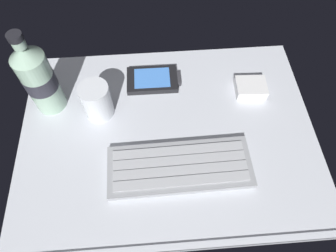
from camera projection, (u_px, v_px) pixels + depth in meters
The scene contains 6 objects.
ground_plane at pixel (168, 136), 66.80cm from camera, with size 64.00×48.00×2.80cm.
keyboard at pixel (180, 167), 61.16cm from camera, with size 29.17×11.47×1.70cm.
handheld_device at pixel (153, 80), 72.72cm from camera, with size 12.85×7.70×1.50cm.
juice_cup at pixel (97, 102), 65.57cm from camera, with size 6.40×6.40×8.50cm.
water_bottle at pixel (38, 78), 62.33cm from camera, with size 6.73×6.73×20.80cm.
charger_block at pixel (251, 88), 70.92cm from camera, with size 7.00×5.60×2.40cm, color white.
Camera 1 is at (-2.44, -32.30, 57.61)cm, focal length 32.46 mm.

